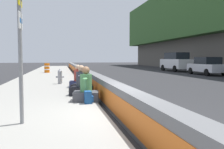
# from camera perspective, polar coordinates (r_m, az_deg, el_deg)

# --- Properties ---
(ground_plane) EXTENTS (160.00, 160.00, 0.00)m
(ground_plane) POSITION_cam_1_polar(r_m,az_deg,el_deg) (6.65, 2.53, -10.16)
(ground_plane) COLOR #2B2B2D
(ground_plane) RESTS_ON ground
(sidewalk_strip) EXTENTS (80.00, 4.40, 0.14)m
(sidewalk_strip) POSITION_cam_1_polar(r_m,az_deg,el_deg) (6.51, -21.05, -10.10)
(sidewalk_strip) COLOR gray
(sidewalk_strip) RESTS_ON ground_plane
(jersey_barrier) EXTENTS (76.00, 0.45, 0.85)m
(jersey_barrier) POSITION_cam_1_polar(r_m,az_deg,el_deg) (6.56, 2.50, -6.57)
(jersey_barrier) COLOR slate
(jersey_barrier) RESTS_ON ground_plane
(route_sign_post) EXTENTS (0.44, 0.09, 3.60)m
(route_sign_post) POSITION_cam_1_polar(r_m,az_deg,el_deg) (5.76, -20.97, 9.80)
(route_sign_post) COLOR gray
(route_sign_post) RESTS_ON sidewalk_strip
(fire_hydrant) EXTENTS (0.26, 0.46, 0.88)m
(fire_hydrant) POSITION_cam_1_polar(r_m,az_deg,el_deg) (14.11, -12.24, -0.35)
(fire_hydrant) COLOR gray
(fire_hydrant) RESTS_ON sidewalk_strip
(seated_person_foreground) EXTENTS (0.86, 0.96, 1.19)m
(seated_person_foreground) POSITION_cam_1_polar(r_m,az_deg,el_deg) (8.39, -6.18, -3.67)
(seated_person_foreground) COLOR #424247
(seated_person_foreground) RESTS_ON sidewalk_strip
(seated_person_middle) EXTENTS (0.93, 1.02, 1.19)m
(seated_person_middle) POSITION_cam_1_polar(r_m,az_deg,el_deg) (9.75, -7.27, -2.61)
(seated_person_middle) COLOR black
(seated_person_middle) RESTS_ON sidewalk_strip
(seated_person_rear) EXTENTS (0.89, 0.96, 1.10)m
(seated_person_rear) POSITION_cam_1_polar(r_m,az_deg,el_deg) (10.95, -7.37, -2.05)
(seated_person_rear) COLOR black
(seated_person_rear) RESTS_ON sidewalk_strip
(seated_person_far) EXTENTS (0.79, 0.90, 1.14)m
(seated_person_far) POSITION_cam_1_polar(r_m,az_deg,el_deg) (12.41, -8.10, -1.30)
(seated_person_far) COLOR #23284C
(seated_person_far) RESTS_ON sidewalk_strip
(backpack) EXTENTS (0.32, 0.28, 0.40)m
(backpack) POSITION_cam_1_polar(r_m,az_deg,el_deg) (7.93, -5.65, -5.41)
(backpack) COLOR navy
(backpack) RESTS_ON sidewalk_strip
(construction_barrel) EXTENTS (0.54, 0.54, 0.95)m
(construction_barrel) POSITION_cam_1_polar(r_m,az_deg,el_deg) (25.21, -15.16, 1.52)
(construction_barrel) COLOR orange
(construction_barrel) RESTS_ON sidewalk_strip
(parked_car_fourth) EXTENTS (4.56, 2.07, 1.71)m
(parked_car_fourth) POSITION_cam_1_polar(r_m,az_deg,el_deg) (24.70, 21.60, 1.90)
(parked_car_fourth) COLOR silver
(parked_car_fourth) RESTS_ON ground_plane
(parked_car_midline) EXTENTS (4.86, 2.18, 2.28)m
(parked_car_midline) POSITION_cam_1_polar(r_m,az_deg,el_deg) (30.23, 14.90, 2.97)
(parked_car_midline) COLOR silver
(parked_car_midline) RESTS_ON ground_plane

